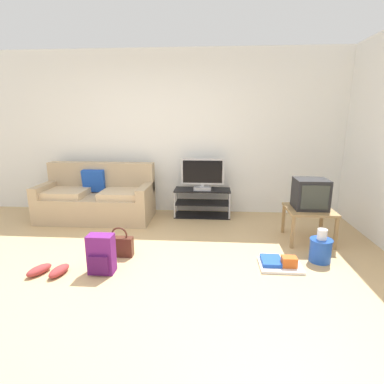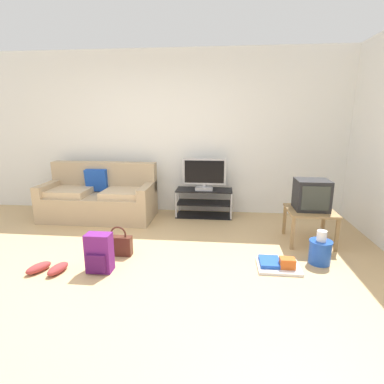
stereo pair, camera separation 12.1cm
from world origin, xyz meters
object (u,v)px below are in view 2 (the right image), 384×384
tv_stand (204,203)px  floor_tray (278,265)px  couch (100,198)px  flat_tv (204,175)px  cleaning_bucket (320,250)px  crt_tv (312,195)px  side_table (310,214)px  handbag (119,245)px  backpack (99,253)px  sneakers_pair (48,268)px

tv_stand → floor_tray: size_ratio=2.02×
couch → flat_tv: bearing=7.6°
cleaning_bucket → crt_tv: bearing=87.0°
side_table → tv_stand: bearing=146.2°
crt_tv → handbag: (-2.36, -0.66, -0.51)m
flat_tv → cleaning_bucket: 2.18m
crt_tv → cleaning_bucket: crt_tv is taller
crt_tv → backpack: bearing=-156.3°
flat_tv → floor_tray: bearing=-61.7°
flat_tv → backpack: size_ratio=1.65×
couch → sneakers_pair: bearing=-84.7°
tv_stand → crt_tv: size_ratio=2.24×
side_table → sneakers_pair: side_table is taller
sneakers_pair → floor_tray: 2.49m
backpack → handbag: (0.07, 0.40, -0.08)m
crt_tv → handbag: bearing=-164.3°
couch → crt_tv: 3.24m
backpack → floor_tray: 1.94m
crt_tv → sneakers_pair: bearing=-158.9°
flat_tv → handbag: flat_tv is taller
couch → floor_tray: bearing=-29.7°
flat_tv → floor_tray: 2.08m
sneakers_pair → cleaning_bucket: bearing=9.9°
side_table → handbag: (-2.36, -0.65, -0.26)m
side_table → floor_tray: side_table is taller
flat_tv → backpack: bearing=-116.3°
handbag → couch: bearing=119.9°
crt_tv → flat_tv: bearing=147.3°
side_table → backpack: side_table is taller
side_table → crt_tv: bearing=90.0°
flat_tv → sneakers_pair: 2.67m
flat_tv → handbag: bearing=-119.9°
tv_stand → cleaning_bucket: tv_stand is taller
flat_tv → cleaning_bucket: bearing=-47.9°
backpack → handbag: backpack is taller
flat_tv → tv_stand: bearing=90.0°
cleaning_bucket → tv_stand: bearing=131.7°
sneakers_pair → floor_tray: bearing=8.1°
couch → tv_stand: size_ratio=1.92×
flat_tv → backpack: flat_tv is taller
couch → flat_tv: size_ratio=2.54×
couch → flat_tv: flat_tv is taller
side_table → cleaning_bucket: size_ratio=1.51×
couch → side_table: couch is taller
flat_tv → crt_tv: bearing=-32.7°
tv_stand → backpack: size_ratio=2.18×
couch → tv_stand: 1.72m
couch → handbag: 1.59m
backpack → sneakers_pair: 0.57m
tv_stand → sneakers_pair: (-1.53, -2.10, -0.18)m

